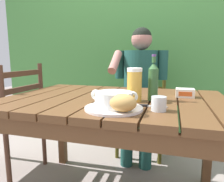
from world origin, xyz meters
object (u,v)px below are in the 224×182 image
chair_near_diner (142,105)px  serving_plate (114,108)px  bread_roll (123,103)px  soup_bowl (114,99)px  table_knife (147,106)px  chair_far_side (10,120)px  person_eating (140,84)px  beer_glass (134,85)px  butter_tub (185,93)px  beer_bottle (153,81)px  water_glass_small (159,104)px

chair_near_diner → serving_plate: size_ratio=3.70×
chair_near_diner → bread_roll: 1.28m
soup_bowl → table_knife: 0.18m
chair_far_side → table_knife: size_ratio=5.76×
person_eating → serving_plate: person_eating is taller
beer_glass → soup_bowl: bearing=-105.7°
chair_near_diner → serving_plate: (0.03, -1.17, 0.25)m
serving_plate → table_knife: 0.17m
serving_plate → table_knife: bearing=34.1°
person_eating → chair_far_side: person_eating is taller
person_eating → table_knife: 0.90m
chair_far_side → butter_tub: chair_far_side is taller
person_eating → beer_bottle: 0.74m
water_glass_small → table_knife: size_ratio=0.43×
chair_near_diner → serving_plate: bearing=-88.8°
water_glass_small → table_knife: (-0.06, 0.06, -0.03)m
serving_plate → water_glass_small: (0.20, 0.03, 0.03)m
chair_far_side → bread_roll: (1.05, -0.47, 0.31)m
table_knife → beer_glass: bearing=127.1°
person_eating → serving_plate: size_ratio=4.56×
person_eating → beer_bottle: bearing=-75.5°
soup_bowl → chair_near_diner: bearing=91.2°
person_eating → soup_bowl: (0.03, -0.98, 0.05)m
chair_near_diner → person_eating: person_eating is taller
chair_near_diner → water_glass_small: (0.23, -1.14, 0.28)m
serving_plate → bread_roll: bread_roll is taller
beer_bottle → bread_roll: bearing=-106.0°
serving_plate → person_eating: bearing=91.7°
butter_tub → chair_far_side: bearing=-179.5°
chair_far_side → water_glass_small: size_ratio=13.39×
bread_roll → water_glass_small: (0.14, 0.10, -0.02)m
serving_plate → beer_glass: bearing=74.3°
chair_far_side → beer_glass: size_ratio=5.00×
soup_bowl → beer_bottle: size_ratio=0.88×
bread_roll → soup_bowl: bearing=130.6°
person_eating → butter_tub: 0.67m
chair_near_diner → beer_bottle: 0.99m
chair_near_diner → chair_far_side: size_ratio=1.09×
beer_bottle → butter_tub: 0.25m
beer_glass → butter_tub: size_ratio=1.70×
soup_bowl → beer_bottle: beer_bottle is taller
person_eating → bread_roll: size_ratio=9.19×
serving_plate → butter_tub: 0.54m
soup_bowl → chair_far_side: bearing=157.9°
beer_bottle → water_glass_small: bearing=-78.2°
chair_far_side → chair_near_diner: bearing=38.5°
chair_near_diner → butter_tub: chair_near_diner is taller
water_glass_small → butter_tub: bearing=70.9°
beer_bottle → butter_tub: beer_bottle is taller
person_eating → chair_far_side: bearing=-149.4°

